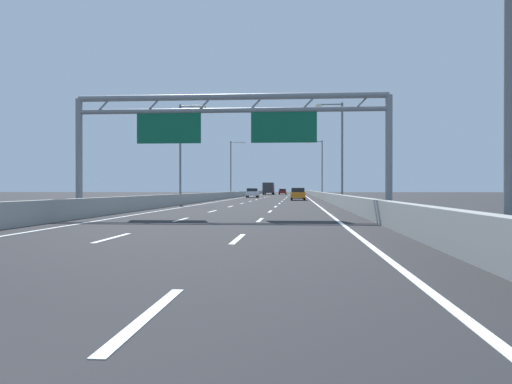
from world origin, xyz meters
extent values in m
plane|color=#262628|center=(0.00, 100.00, 0.00)|extent=(260.00, 260.00, 0.00)
cube|color=white|center=(-1.80, 12.50, 0.01)|extent=(0.16, 3.00, 0.01)
cube|color=white|center=(-1.80, 21.50, 0.01)|extent=(0.16, 3.00, 0.01)
cube|color=white|center=(-1.80, 30.50, 0.01)|extent=(0.16, 3.00, 0.01)
cube|color=white|center=(-1.80, 39.50, 0.01)|extent=(0.16, 3.00, 0.01)
cube|color=white|center=(-1.80, 48.50, 0.01)|extent=(0.16, 3.00, 0.01)
cube|color=white|center=(-1.80, 57.50, 0.01)|extent=(0.16, 3.00, 0.01)
cube|color=white|center=(-1.80, 66.50, 0.01)|extent=(0.16, 3.00, 0.01)
cube|color=white|center=(-1.80, 75.50, 0.01)|extent=(0.16, 3.00, 0.01)
cube|color=white|center=(-1.80, 84.50, 0.01)|extent=(0.16, 3.00, 0.01)
cube|color=white|center=(-1.80, 93.50, 0.01)|extent=(0.16, 3.00, 0.01)
cube|color=white|center=(-1.80, 102.50, 0.01)|extent=(0.16, 3.00, 0.01)
cube|color=white|center=(-1.80, 111.50, 0.01)|extent=(0.16, 3.00, 0.01)
cube|color=white|center=(-1.80, 120.50, 0.01)|extent=(0.16, 3.00, 0.01)
cube|color=white|center=(-1.80, 129.50, 0.01)|extent=(0.16, 3.00, 0.01)
cube|color=white|center=(-1.80, 138.50, 0.01)|extent=(0.16, 3.00, 0.01)
cube|color=white|center=(-1.80, 147.50, 0.01)|extent=(0.16, 3.00, 0.01)
cube|color=white|center=(-1.80, 156.50, 0.01)|extent=(0.16, 3.00, 0.01)
cube|color=white|center=(1.80, 3.50, 0.01)|extent=(0.16, 3.00, 0.01)
cube|color=white|center=(1.80, 12.50, 0.01)|extent=(0.16, 3.00, 0.01)
cube|color=white|center=(1.80, 21.50, 0.01)|extent=(0.16, 3.00, 0.01)
cube|color=white|center=(1.80, 30.50, 0.01)|extent=(0.16, 3.00, 0.01)
cube|color=white|center=(1.80, 39.50, 0.01)|extent=(0.16, 3.00, 0.01)
cube|color=white|center=(1.80, 48.50, 0.01)|extent=(0.16, 3.00, 0.01)
cube|color=white|center=(1.80, 57.50, 0.01)|extent=(0.16, 3.00, 0.01)
cube|color=white|center=(1.80, 66.50, 0.01)|extent=(0.16, 3.00, 0.01)
cube|color=white|center=(1.80, 75.50, 0.01)|extent=(0.16, 3.00, 0.01)
cube|color=white|center=(1.80, 84.50, 0.01)|extent=(0.16, 3.00, 0.01)
cube|color=white|center=(1.80, 93.50, 0.01)|extent=(0.16, 3.00, 0.01)
cube|color=white|center=(1.80, 102.50, 0.01)|extent=(0.16, 3.00, 0.01)
cube|color=white|center=(1.80, 111.50, 0.01)|extent=(0.16, 3.00, 0.01)
cube|color=white|center=(1.80, 120.50, 0.01)|extent=(0.16, 3.00, 0.01)
cube|color=white|center=(1.80, 129.50, 0.01)|extent=(0.16, 3.00, 0.01)
cube|color=white|center=(1.80, 138.50, 0.01)|extent=(0.16, 3.00, 0.01)
cube|color=white|center=(1.80, 147.50, 0.01)|extent=(0.16, 3.00, 0.01)
cube|color=white|center=(1.80, 156.50, 0.01)|extent=(0.16, 3.00, 0.01)
cube|color=white|center=(-5.25, 88.00, 0.01)|extent=(0.16, 176.00, 0.01)
cube|color=white|center=(5.25, 88.00, 0.01)|extent=(0.16, 176.00, 0.01)
cube|color=#9E9E99|center=(-6.90, 110.00, 0.47)|extent=(0.45, 220.00, 0.95)
cube|color=#9E9E99|center=(6.90, 110.00, 0.47)|extent=(0.45, 220.00, 0.95)
cylinder|color=gray|center=(-8.13, 25.19, 3.10)|extent=(0.36, 0.36, 6.20)
cylinder|color=gray|center=(8.13, 25.19, 3.10)|extent=(0.36, 0.36, 6.20)
cylinder|color=gray|center=(0.00, 25.19, 6.20)|extent=(16.26, 0.32, 0.32)
cylinder|color=gray|center=(0.00, 25.19, 5.50)|extent=(16.26, 0.26, 0.26)
cylinder|color=gray|center=(-6.78, 25.19, 5.85)|extent=(0.74, 0.10, 0.74)
cylinder|color=gray|center=(-4.07, 25.19, 5.85)|extent=(0.74, 0.10, 0.74)
cylinder|color=gray|center=(-1.36, 25.19, 5.85)|extent=(0.74, 0.10, 0.74)
cylinder|color=gray|center=(1.36, 25.19, 5.85)|extent=(0.74, 0.10, 0.74)
cylinder|color=gray|center=(4.07, 25.19, 5.85)|extent=(0.74, 0.10, 0.74)
cylinder|color=gray|center=(6.78, 25.19, 5.85)|extent=(0.74, 0.10, 0.74)
cube|color=#0F5B3D|center=(-3.26, 25.19, 4.60)|extent=(3.40, 0.12, 1.60)
cube|color=#0F5B3D|center=(2.78, 25.19, 4.60)|extent=(3.40, 0.12, 1.60)
cylinder|color=slate|center=(7.70, 8.78, 4.75)|extent=(0.20, 0.20, 9.50)
cylinder|color=slate|center=(-7.70, 47.88, 4.75)|extent=(0.20, 0.20, 9.50)
cylinder|color=slate|center=(-6.60, 47.88, 9.35)|extent=(2.20, 0.12, 0.12)
cube|color=#F2EAC6|center=(-5.50, 47.88, 9.25)|extent=(0.56, 0.28, 0.20)
cylinder|color=slate|center=(7.70, 47.88, 4.75)|extent=(0.20, 0.20, 9.50)
cylinder|color=slate|center=(6.60, 47.88, 9.35)|extent=(2.20, 0.12, 0.12)
cube|color=#F2EAC6|center=(5.50, 47.88, 9.25)|extent=(0.56, 0.28, 0.20)
cylinder|color=slate|center=(-7.70, 86.98, 4.75)|extent=(0.20, 0.20, 9.50)
cylinder|color=slate|center=(-6.60, 86.98, 9.35)|extent=(2.20, 0.12, 0.12)
cube|color=#F2EAC6|center=(-5.50, 86.98, 9.25)|extent=(0.56, 0.28, 0.20)
cylinder|color=slate|center=(7.70, 86.98, 4.75)|extent=(0.20, 0.20, 9.50)
cylinder|color=slate|center=(6.60, 86.98, 9.35)|extent=(2.20, 0.12, 0.12)
cube|color=#F2EAC6|center=(5.50, 86.98, 9.25)|extent=(0.56, 0.28, 0.20)
cube|color=#1E7A38|center=(3.54, 74.39, 0.66)|extent=(1.90, 4.52, 0.67)
cube|color=black|center=(3.54, 74.12, 1.22)|extent=(1.67, 2.16, 0.45)
cylinder|color=black|center=(2.70, 76.10, 0.32)|extent=(0.22, 0.64, 0.64)
cylinder|color=black|center=(4.38, 76.10, 0.32)|extent=(0.22, 0.64, 0.64)
cylinder|color=black|center=(2.70, 72.67, 0.32)|extent=(0.22, 0.64, 0.64)
cylinder|color=black|center=(4.38, 72.67, 0.32)|extent=(0.22, 0.64, 0.64)
cube|color=orange|center=(3.61, 63.68, 0.66)|extent=(1.80, 4.42, 0.68)
cube|color=black|center=(3.61, 63.86, 1.27)|extent=(1.58, 2.00, 0.54)
cylinder|color=black|center=(2.82, 65.34, 0.32)|extent=(0.22, 0.64, 0.64)
cylinder|color=black|center=(4.40, 65.34, 0.32)|extent=(0.22, 0.64, 0.64)
cylinder|color=black|center=(2.82, 62.02, 0.32)|extent=(0.22, 0.64, 0.64)
cylinder|color=black|center=(4.40, 62.02, 0.32)|extent=(0.22, 0.64, 0.64)
cube|color=silver|center=(-3.78, 84.18, 0.66)|extent=(1.85, 4.22, 0.69)
cube|color=black|center=(-3.78, 83.73, 1.25)|extent=(1.63, 1.80, 0.49)
cylinder|color=black|center=(-4.59, 85.74, 0.32)|extent=(0.22, 0.64, 0.64)
cylinder|color=black|center=(-2.96, 85.74, 0.32)|extent=(0.22, 0.64, 0.64)
cylinder|color=black|center=(-4.59, 82.62, 0.32)|extent=(0.22, 0.64, 0.64)
cylinder|color=black|center=(-2.96, 82.62, 0.32)|extent=(0.22, 0.64, 0.64)
cube|color=yellow|center=(3.70, 96.30, 0.68)|extent=(1.77, 4.14, 0.71)
cube|color=black|center=(3.70, 95.85, 1.26)|extent=(1.56, 1.68, 0.45)
cylinder|color=black|center=(2.92, 97.81, 0.32)|extent=(0.22, 0.64, 0.64)
cylinder|color=black|center=(4.47, 97.81, 0.32)|extent=(0.22, 0.64, 0.64)
cylinder|color=black|center=(2.92, 94.78, 0.32)|extent=(0.22, 0.64, 0.64)
cylinder|color=black|center=(4.47, 94.78, 0.32)|extent=(0.22, 0.64, 0.64)
cube|color=red|center=(-0.07, 130.75, 0.63)|extent=(1.85, 4.70, 0.62)
cube|color=black|center=(-0.07, 131.17, 1.18)|extent=(1.63, 2.21, 0.48)
cylinder|color=black|center=(-0.88, 132.55, 0.32)|extent=(0.22, 0.64, 0.64)
cylinder|color=black|center=(0.75, 132.55, 0.32)|extent=(0.22, 0.64, 0.64)
cylinder|color=black|center=(-0.88, 128.95, 0.32)|extent=(0.22, 0.64, 0.64)
cylinder|color=black|center=(0.75, 128.95, 0.32)|extent=(0.22, 0.64, 0.64)
cube|color=#B21E19|center=(-3.39, 130.24, 1.46)|extent=(2.46, 2.50, 1.95)
cube|color=#333338|center=(-3.39, 125.67, 1.70)|extent=(2.46, 6.23, 2.44)
cylinder|color=black|center=(-4.48, 130.59, 0.48)|extent=(0.28, 0.96, 0.96)
cylinder|color=black|center=(-2.30, 130.59, 0.48)|extent=(0.28, 0.96, 0.96)
cylinder|color=black|center=(-4.48, 123.95, 0.48)|extent=(0.28, 0.96, 0.96)
cylinder|color=black|center=(-2.30, 123.95, 0.48)|extent=(0.28, 0.96, 0.96)
camera|label=1|loc=(3.44, -2.22, 1.40)|focal=37.19mm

